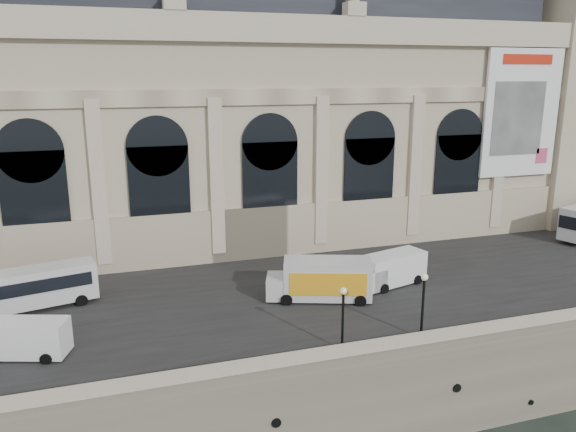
# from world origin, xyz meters

# --- Properties ---
(quay) EXTENTS (160.00, 70.00, 6.00)m
(quay) POSITION_xyz_m (0.00, 35.00, 3.00)
(quay) COLOR gray
(quay) RESTS_ON ground
(street) EXTENTS (160.00, 24.00, 0.06)m
(street) POSITION_xyz_m (0.00, 14.00, 6.03)
(street) COLOR #2D2D2D
(street) RESTS_ON quay
(parapet) EXTENTS (160.00, 1.40, 1.21)m
(parapet) POSITION_xyz_m (0.00, 0.60, 6.62)
(parapet) COLOR gray
(parapet) RESTS_ON quay
(museum) EXTENTS (69.00, 18.70, 29.10)m
(museum) POSITION_xyz_m (-5.98, 30.86, 19.72)
(museum) COLOR #B7AD8D
(museum) RESTS_ON quay
(clock_pavilion) EXTENTS (13.00, 14.72, 36.70)m
(clock_pavilion) POSITION_xyz_m (34.00, 27.93, 23.42)
(clock_pavilion) COLOR #B7AD8D
(clock_pavilion) RESTS_ON quay
(bus_left) EXTENTS (10.91, 4.48, 3.15)m
(bus_left) POSITION_xyz_m (-24.92, 15.28, 7.77)
(bus_left) COLOR silver
(bus_left) RESTS_ON quay
(van_b) EXTENTS (5.63, 3.55, 2.35)m
(van_b) POSITION_xyz_m (-24.04, 7.98, 7.20)
(van_b) COLOR white
(van_b) RESTS_ON quay
(van_c) EXTENTS (6.39, 3.74, 2.68)m
(van_c) POSITION_xyz_m (3.20, 11.81, 7.37)
(van_c) COLOR white
(van_c) RESTS_ON quay
(box_truck) EXTENTS (8.38, 5.00, 3.22)m
(box_truck) POSITION_xyz_m (-3.14, 10.75, 7.62)
(box_truck) COLOR silver
(box_truck) RESTS_ON quay
(lamp_left) EXTENTS (0.43, 0.43, 4.23)m
(lamp_left) POSITION_xyz_m (-4.85, 2.64, 8.10)
(lamp_left) COLOR black
(lamp_left) RESTS_ON quay
(lamp_right) EXTENTS (0.46, 0.46, 4.53)m
(lamp_right) POSITION_xyz_m (0.79, 2.60, 8.25)
(lamp_right) COLOR black
(lamp_right) RESTS_ON quay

